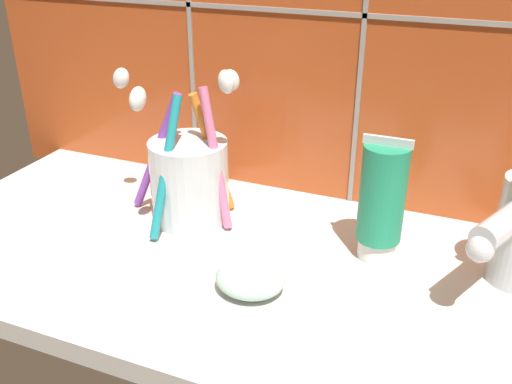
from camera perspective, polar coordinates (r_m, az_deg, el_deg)
sink_counter at (r=53.87cm, az=3.24°, el=-8.45°), size 78.17×32.02×2.00cm
toothbrush_cup at (r=59.54cm, az=-6.69°, el=1.53°), size 14.60×12.11×16.93cm
toothpaste_tube at (r=53.16cm, az=12.47°, el=-0.86°), size 4.41×4.20×12.14cm
soap_bar at (r=49.56cm, az=-0.58°, el=-8.59°), size 6.13×5.52×2.65cm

